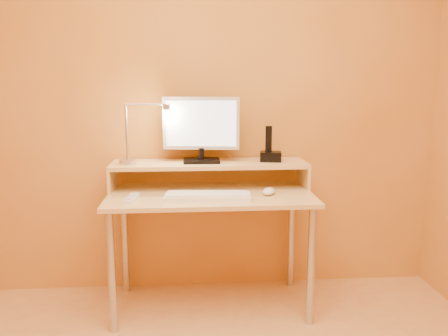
{
  "coord_description": "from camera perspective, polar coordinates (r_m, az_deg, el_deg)",
  "views": [
    {
      "loc": [
        -0.11,
        -1.39,
        1.36
      ],
      "look_at": [
        0.08,
        1.13,
        0.88
      ],
      "focal_mm": 35.94,
      "sensor_mm": 36.0,
      "label": 1
    }
  ],
  "objects": [
    {
      "name": "monitor_back",
      "position": [
        2.76,
        -2.94,
        5.75
      ],
      "size": [
        0.42,
        0.06,
        0.27
      ],
      "primitive_type": "cube",
      "rotation": [
        0.0,
        0.0,
        -0.12
      ],
      "color": "black",
      "rests_on": "monitor_panel"
    },
    {
      "name": "lamp_bulb",
      "position": [
        2.69,
        -7.31,
        7.38
      ],
      "size": [
        0.03,
        0.03,
        0.0
      ],
      "primitive_type": "cylinder",
      "color": "#FFEAC6",
      "rests_on": "lamp_head"
    },
    {
      "name": "monitor_panel",
      "position": [
        2.74,
        -2.93,
        5.7
      ],
      "size": [
        0.47,
        0.09,
        0.32
      ],
      "primitive_type": "cube",
      "rotation": [
        0.0,
        0.0,
        -0.12
      ],
      "color": "silver",
      "rests_on": "monitor_neck"
    },
    {
      "name": "monitor_neck",
      "position": [
        2.75,
        -2.88,
        1.84
      ],
      "size": [
        0.04,
        0.04,
        0.07
      ],
      "primitive_type": "cylinder",
      "color": "black",
      "rests_on": "monitor_foot"
    },
    {
      "name": "phone_dock",
      "position": [
        2.8,
        5.96,
        1.47
      ],
      "size": [
        0.15,
        0.12,
        0.06
      ],
      "primitive_type": "cube",
      "rotation": [
        0.0,
        0.0,
        -0.18
      ],
      "color": "black",
      "rests_on": "desk_shelf"
    },
    {
      "name": "remote_control",
      "position": [
        2.55,
        -11.61,
        -3.77
      ],
      "size": [
        0.07,
        0.19,
        0.02
      ],
      "primitive_type": "cube",
      "rotation": [
        0.0,
        0.0,
        -0.1
      ],
      "color": "white",
      "rests_on": "desk_lower"
    },
    {
      "name": "wall_back",
      "position": [
        2.89,
        -2.06,
        8.6
      ],
      "size": [
        3.0,
        0.04,
        2.5
      ],
      "primitive_type": "cube",
      "color": "#CA8D46",
      "rests_on": "floor"
    },
    {
      "name": "desk_leg_bl",
      "position": [
        3.03,
        -12.49,
        -9.03
      ],
      "size": [
        0.04,
        0.04,
        0.69
      ],
      "primitive_type": "cylinder",
      "color": "#B2B2BD",
      "rests_on": "floor"
    },
    {
      "name": "shelf_riser_left",
      "position": [
        2.82,
        -13.96,
        -1.26
      ],
      "size": [
        0.02,
        0.3,
        0.14
      ],
      "primitive_type": "cube",
      "color": "tan",
      "rests_on": "desk_lower"
    },
    {
      "name": "lamp_head",
      "position": [
        2.69,
        -7.32,
        7.72
      ],
      "size": [
        0.04,
        0.04,
        0.03
      ],
      "primitive_type": "cylinder",
      "color": "#B2B2BD",
      "rests_on": "lamp_arm"
    },
    {
      "name": "mouse",
      "position": [
        2.62,
        5.71,
        -2.96
      ],
      "size": [
        0.11,
        0.13,
        0.04
      ],
      "primitive_type": "ellipsoid",
      "rotation": [
        0.0,
        0.0,
        -0.42
      ],
      "color": "white",
      "rests_on": "desk_lower"
    },
    {
      "name": "keyboard",
      "position": [
        2.53,
        -2.08,
        -3.63
      ],
      "size": [
        0.49,
        0.19,
        0.02
      ],
      "primitive_type": "cube",
      "rotation": [
        0.0,
        0.0,
        -0.07
      ],
      "color": "white",
      "rests_on": "desk_lower"
    },
    {
      "name": "lamp_arm",
      "position": [
        2.7,
        -9.89,
        7.98
      ],
      "size": [
        0.24,
        0.01,
        0.01
      ],
      "primitive_type": "cylinder",
      "rotation": [
        0.0,
        1.57,
        0.0
      ],
      "color": "#B2B2BD",
      "rests_on": "lamp_post"
    },
    {
      "name": "lamp_post",
      "position": [
        2.73,
        -12.29,
        4.44
      ],
      "size": [
        0.01,
        0.01,
        0.33
      ],
      "primitive_type": "cylinder",
      "color": "#B2B2BD",
      "rests_on": "lamp_base"
    },
    {
      "name": "desk_shelf",
      "position": [
        2.76,
        -1.87,
        0.51
      ],
      "size": [
        1.2,
        0.3,
        0.02
      ],
      "primitive_type": "cube",
      "color": "tan",
      "rests_on": "desk_lower"
    },
    {
      "name": "desk_lower",
      "position": [
        2.65,
        -1.72,
        -3.47
      ],
      "size": [
        1.2,
        0.6,
        0.02
      ],
      "primitive_type": "cube",
      "color": "tan",
      "rests_on": "floor"
    },
    {
      "name": "shelf_riser_right",
      "position": [
        2.86,
        10.04,
        -0.91
      ],
      "size": [
        0.02,
        0.3,
        0.14
      ],
      "primitive_type": "cube",
      "color": "tan",
      "rests_on": "desk_lower"
    },
    {
      "name": "lamp_base",
      "position": [
        2.75,
        -12.14,
        0.77
      ],
      "size": [
        0.1,
        0.1,
        0.02
      ],
      "primitive_type": "cylinder",
      "color": "#B2B2BD",
      "rests_on": "desk_shelf"
    },
    {
      "name": "desk_leg_br",
      "position": [
        3.07,
        8.55,
        -8.62
      ],
      "size": [
        0.04,
        0.04,
        0.69
      ],
      "primitive_type": "cylinder",
      "color": "#B2B2BD",
      "rests_on": "floor"
    },
    {
      "name": "desk_leg_fr",
      "position": [
        2.61,
        11.0,
        -12.22
      ],
      "size": [
        0.04,
        0.04,
        0.69
      ],
      "primitive_type": "cylinder",
      "color": "#B2B2BD",
      "rests_on": "floor"
    },
    {
      "name": "monitor_foot",
      "position": [
        2.76,
        -2.88,
        0.94
      ],
      "size": [
        0.22,
        0.16,
        0.02
      ],
      "primitive_type": "cube",
      "color": "black",
      "rests_on": "desk_shelf"
    },
    {
      "name": "monitor_screen",
      "position": [
        2.72,
        -2.92,
        5.67
      ],
      "size": [
        0.42,
        0.06,
        0.28
      ],
      "primitive_type": "cube",
      "rotation": [
        0.0,
        0.0,
        -0.12
      ],
      "color": "silver",
      "rests_on": "monitor_panel"
    },
    {
      "name": "desk_leg_fl",
      "position": [
        2.57,
        -14.09,
        -12.8
      ],
      "size": [
        0.04,
        0.04,
        0.69
      ],
      "primitive_type": "cylinder",
      "color": "#B2B2BD",
      "rests_on": "floor"
    },
    {
      "name": "phone_led",
      "position": [
        2.76,
        7.07,
        1.31
      ],
      "size": [
        0.01,
        0.0,
        0.04
      ],
      "primitive_type": "cube",
      "color": "#3763FF",
      "rests_on": "phone_dock"
    },
    {
      "name": "phone_handset",
      "position": [
        2.78,
        5.7,
        3.71
      ],
      "size": [
        0.04,
        0.03,
        0.16
      ],
      "primitive_type": "cube",
      "rotation": [
        0.0,
        0.0,
        -0.18
      ],
      "color": "black",
      "rests_on": "phone_dock"
    }
  ]
}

